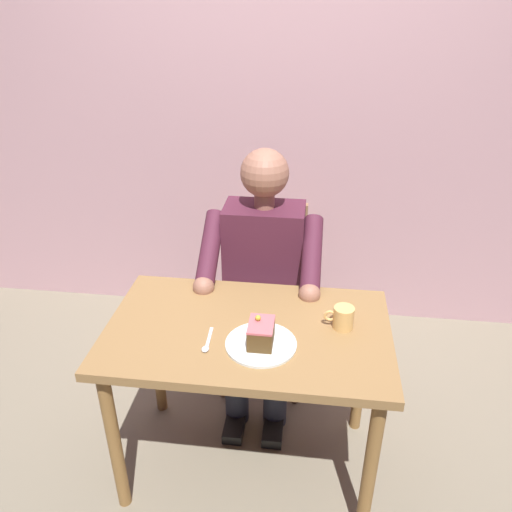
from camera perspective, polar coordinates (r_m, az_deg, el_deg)
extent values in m
plane|color=gray|center=(2.38, -0.79, -22.17)|extent=(14.00, 14.00, 0.00)
cube|color=#BB8E97|center=(2.79, 2.81, 21.42)|extent=(6.40, 0.12, 3.00)
cube|color=olive|center=(1.89, -0.93, -8.57)|extent=(1.06, 0.64, 0.04)
cylinder|color=olive|center=(1.95, 12.86, -22.30)|extent=(0.05, 0.05, 0.70)
cylinder|color=olive|center=(2.05, -15.81, -19.48)|extent=(0.05, 0.05, 0.70)
cylinder|color=olive|center=(2.31, 11.90, -12.35)|extent=(0.05, 0.05, 0.70)
cylinder|color=olive|center=(2.40, -11.29, -10.55)|extent=(0.05, 0.05, 0.70)
cube|color=#8A6645|center=(2.49, 0.91, -5.64)|extent=(0.42, 0.42, 0.04)
cube|color=#8A6645|center=(2.53, 1.43, 1.36)|extent=(0.38, 0.04, 0.45)
cylinder|color=#8A6645|center=(2.48, 4.64, -12.47)|extent=(0.04, 0.04, 0.44)
cylinder|color=#8A6645|center=(2.51, -3.78, -11.81)|extent=(0.04, 0.04, 0.44)
cylinder|color=#8A6645|center=(2.76, 5.04, -7.60)|extent=(0.04, 0.04, 0.44)
cylinder|color=#8A6645|center=(2.79, -2.42, -7.08)|extent=(0.04, 0.04, 0.44)
cube|color=#4B1D2F|center=(2.33, 0.91, -0.24)|extent=(0.36, 0.22, 0.52)
sphere|color=#9B6651|center=(2.17, 0.99, 9.41)|extent=(0.21, 0.21, 0.21)
cylinder|color=#9B6651|center=(2.21, 0.96, 6.34)|extent=(0.09, 0.09, 0.06)
cylinder|color=#4B1D2F|center=(2.15, 6.36, 0.31)|extent=(0.08, 0.33, 0.26)
sphere|color=#9B6651|center=(2.06, 6.09, -4.31)|extent=(0.09, 0.09, 0.09)
cylinder|color=#4B1D2F|center=(2.19, -5.21, 0.98)|extent=(0.08, 0.33, 0.26)
sphere|color=#9B6651|center=(2.11, -5.98, -3.51)|extent=(0.09, 0.09, 0.09)
cylinder|color=#292E3C|center=(2.37, 2.71, -7.66)|extent=(0.13, 0.38, 0.14)
cylinder|color=#292E3C|center=(2.39, -1.63, -7.35)|extent=(0.13, 0.38, 0.14)
cylinder|color=#292E3C|center=(2.38, 2.21, -14.69)|extent=(0.11, 0.11, 0.42)
cube|color=black|center=(2.47, 1.99, -18.78)|extent=(0.09, 0.22, 0.05)
cylinder|color=#292E3C|center=(2.40, -2.21, -14.32)|extent=(0.11, 0.11, 0.42)
cube|color=black|center=(2.49, -2.36, -18.40)|extent=(0.09, 0.22, 0.05)
cylinder|color=white|center=(1.80, 0.57, -9.96)|extent=(0.25, 0.25, 0.01)
cube|color=#54391A|center=(1.77, 0.58, -8.87)|extent=(0.09, 0.12, 0.08)
cube|color=#CF6067|center=(1.74, 0.58, -7.78)|extent=(0.09, 0.12, 0.01)
sphere|color=gold|center=(1.75, 0.23, -7.05)|extent=(0.02, 0.02, 0.02)
cylinder|color=#E4AF62|center=(1.89, 9.90, -6.91)|extent=(0.08, 0.08, 0.09)
torus|color=#E4AF62|center=(1.88, 8.38, -6.72)|extent=(0.05, 0.01, 0.05)
cylinder|color=black|center=(1.86, 9.99, -5.98)|extent=(0.07, 0.07, 0.01)
cube|color=silver|center=(1.84, -5.31, -9.15)|extent=(0.02, 0.11, 0.01)
ellipsoid|color=silver|center=(1.78, -5.78, -10.45)|extent=(0.03, 0.04, 0.01)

